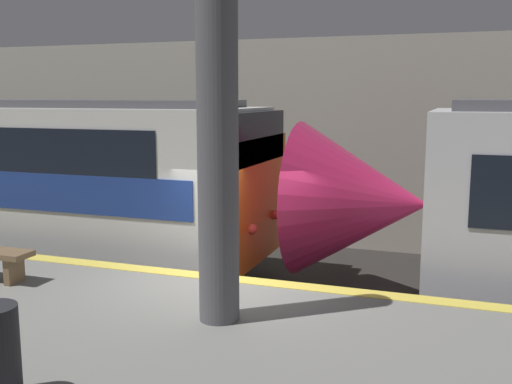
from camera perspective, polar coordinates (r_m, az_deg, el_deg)
name	(u,v)px	position (r m, az deg, el deg)	size (l,w,h in m)	color
ground_plane	(226,344)	(9.25, -2.84, -14.23)	(120.00, 120.00, 0.00)	#282623
platform	(142,384)	(7.04, -10.82, -17.49)	(40.00, 4.90, 1.08)	slate
station_rear_barrier	(325,144)	(14.60, 6.59, 4.57)	(50.00, 0.15, 5.03)	#B2AD9E
support_pillar_near	(218,158)	(6.78, -3.65, 3.28)	(0.47, 0.47, 3.83)	#56565B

